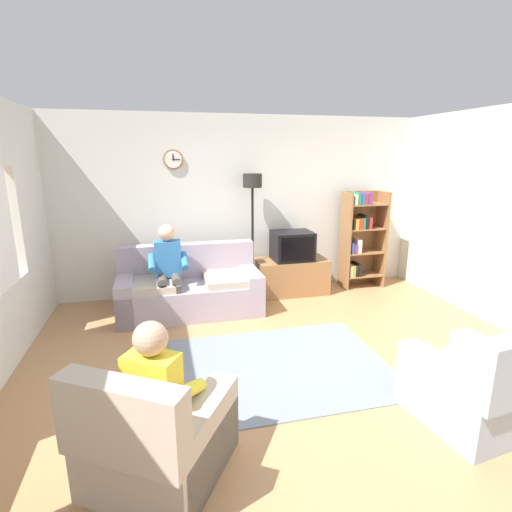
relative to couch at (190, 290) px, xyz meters
name	(u,v)px	position (x,y,z in m)	size (l,w,h in m)	color
ground_plane	(299,371)	(0.93, -1.85, -0.31)	(12.00, 12.00, 0.00)	#B27F51
back_wall_assembly	(243,205)	(0.93, 0.81, 1.04)	(6.20, 0.17, 2.70)	silver
couch	(190,290)	(0.00, 0.00, 0.00)	(1.91, 0.89, 0.90)	#A899A8
tv_stand	(291,276)	(1.60, 0.40, -0.04)	(1.10, 0.56, 0.54)	olive
tv	(292,246)	(1.60, 0.38, 0.45)	(0.60, 0.49, 0.44)	black
bookshelf	(360,236)	(2.79, 0.47, 0.52)	(0.68, 0.36, 1.55)	olive
floor_lamp	(252,201)	(1.01, 0.50, 1.14)	(0.28, 0.28, 1.85)	black
armchair_near_window	(157,438)	(-0.45, -2.87, -0.02)	(1.14, 1.17, 0.90)	#BCAD99
armchair_near_bookshelf	(475,389)	(2.04, -2.90, -0.02)	(0.91, 0.98, 0.90)	#9EADBC
area_rug	(280,367)	(0.77, -1.72, -0.31)	(2.20, 1.70, 0.01)	slate
person_on_couch	(169,266)	(-0.27, -0.11, 0.39)	(0.51, 0.54, 1.24)	#3372B2
person_in_left_armchair	(161,389)	(-0.40, -2.80, 0.29)	(0.61, 0.64, 1.12)	yellow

